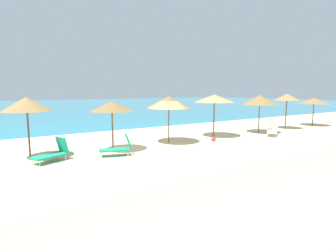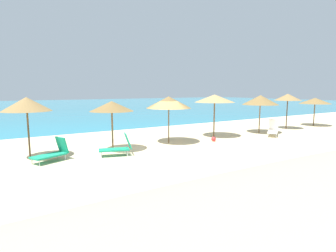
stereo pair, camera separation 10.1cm
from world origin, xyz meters
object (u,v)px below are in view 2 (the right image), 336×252
(beach_umbrella_2, at_px, (27,104))
(beach_umbrella_5, at_px, (215,98))
(beach_umbrella_6, at_px, (260,100))
(lounge_chair_0, at_px, (53,152))
(lounge_chair_2, at_px, (273,129))
(beach_umbrella_8, at_px, (315,101))
(beach_umbrella_7, at_px, (288,97))
(beach_umbrella_4, at_px, (169,102))
(beach_umbrella_3, at_px, (112,106))
(lounge_chair_1, at_px, (118,147))
(beach_ball, at_px, (214,139))

(beach_umbrella_2, relative_size, beach_umbrella_5, 0.99)
(beach_umbrella_6, height_order, lounge_chair_0, beach_umbrella_6)
(lounge_chair_2, bearing_deg, beach_umbrella_8, -113.68)
(beach_umbrella_2, distance_m, lounge_chair_2, 15.17)
(beach_umbrella_6, bearing_deg, beach_umbrella_2, 177.81)
(beach_umbrella_7, relative_size, lounge_chair_2, 1.69)
(lounge_chair_2, bearing_deg, beach_umbrella_6, -40.56)
(beach_umbrella_4, bearing_deg, beach_umbrella_3, -175.85)
(lounge_chair_0, distance_m, lounge_chair_2, 14.11)
(beach_umbrella_3, height_order, lounge_chair_0, beach_umbrella_3)
(beach_umbrella_7, distance_m, lounge_chair_2, 4.56)
(beach_umbrella_5, bearing_deg, beach_umbrella_2, 179.83)
(beach_umbrella_7, height_order, lounge_chair_1, beach_umbrella_7)
(beach_umbrella_2, xyz_separation_m, beach_umbrella_4, (7.41, -0.21, -0.08))
(beach_ball, bearing_deg, beach_umbrella_6, 7.68)
(beach_umbrella_8, distance_m, beach_ball, 12.61)
(beach_umbrella_3, relative_size, beach_umbrella_8, 0.99)
(beach_umbrella_4, height_order, lounge_chair_2, beach_umbrella_4)
(beach_umbrella_7, relative_size, beach_ball, 9.86)
(beach_umbrella_6, distance_m, lounge_chair_2, 2.38)
(beach_umbrella_5, distance_m, lounge_chair_2, 4.72)
(lounge_chair_0, bearing_deg, beach_umbrella_7, -111.65)
(beach_umbrella_6, relative_size, beach_ball, 9.62)
(beach_umbrella_6, relative_size, lounge_chair_1, 1.68)
(beach_umbrella_3, xyz_separation_m, beach_umbrella_5, (7.32, 0.44, 0.27))
(lounge_chair_1, relative_size, lounge_chair_2, 0.98)
(beach_umbrella_2, xyz_separation_m, lounge_chair_2, (14.91, -1.87, -2.07))
(beach_umbrella_2, xyz_separation_m, beach_ball, (10.03, -1.25, -2.36))
(beach_umbrella_6, bearing_deg, beach_umbrella_8, 1.01)
(beach_umbrella_7, bearing_deg, beach_umbrella_2, 178.94)
(beach_umbrella_2, relative_size, beach_umbrella_3, 1.09)
(beach_umbrella_4, bearing_deg, beach_ball, -21.68)
(beach_umbrella_8, xyz_separation_m, beach_ball, (-12.41, -0.81, -2.06))
(beach_umbrella_4, xyz_separation_m, beach_umbrella_7, (11.23, -0.13, 0.14))
(beach_umbrella_5, height_order, beach_ball, beach_umbrella_5)
(lounge_chair_0, relative_size, lounge_chair_2, 0.98)
(beach_umbrella_2, distance_m, beach_umbrella_3, 3.84)
(beach_umbrella_4, height_order, beach_ball, beach_umbrella_4)
(beach_umbrella_3, height_order, beach_ball, beach_umbrella_3)
(beach_umbrella_3, distance_m, lounge_chair_2, 11.35)
(beach_umbrella_5, height_order, lounge_chair_2, beach_umbrella_5)
(beach_umbrella_4, bearing_deg, lounge_chair_1, -159.54)
(beach_umbrella_7, distance_m, beach_umbrella_8, 3.82)
(beach_umbrella_3, distance_m, beach_umbrella_4, 3.61)
(beach_umbrella_2, distance_m, beach_umbrella_7, 18.64)
(beach_umbrella_7, relative_size, lounge_chair_1, 1.72)
(beach_umbrella_5, bearing_deg, lounge_chair_2, -25.87)
(beach_umbrella_6, height_order, beach_umbrella_8, beach_umbrella_6)
(beach_umbrella_8, bearing_deg, beach_ball, -176.28)
(beach_umbrella_8, height_order, lounge_chair_2, beach_umbrella_8)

